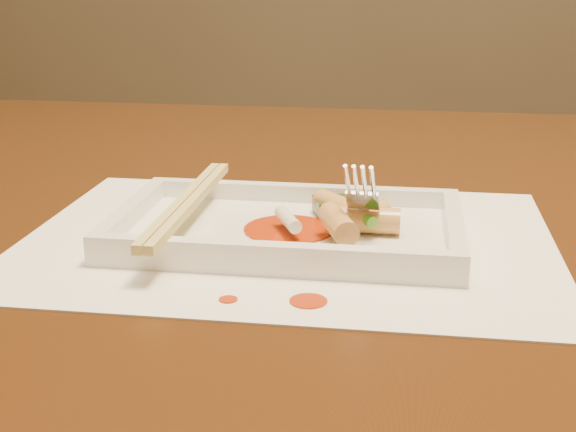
# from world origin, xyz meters

# --- Properties ---
(table) EXTENTS (1.40, 0.90, 0.75)m
(table) POSITION_xyz_m (0.00, 0.00, 0.65)
(table) COLOR black
(table) RESTS_ON ground
(placemat) EXTENTS (0.40, 0.30, 0.00)m
(placemat) POSITION_xyz_m (0.09, -0.12, 0.75)
(placemat) COLOR white
(placemat) RESTS_ON table
(sauce_splatter_a) EXTENTS (0.02, 0.02, 0.00)m
(sauce_splatter_a) POSITION_xyz_m (0.12, -0.24, 0.75)
(sauce_splatter_a) COLOR #AD2A05
(sauce_splatter_a) RESTS_ON placemat
(sauce_splatter_b) EXTENTS (0.01, 0.01, 0.00)m
(sauce_splatter_b) POSITION_xyz_m (0.07, -0.24, 0.75)
(sauce_splatter_b) COLOR #AD2A05
(sauce_splatter_b) RESTS_ON placemat
(plate_base) EXTENTS (0.26, 0.16, 0.01)m
(plate_base) POSITION_xyz_m (0.09, -0.12, 0.76)
(plate_base) COLOR white
(plate_base) RESTS_ON placemat
(plate_rim_far) EXTENTS (0.26, 0.01, 0.01)m
(plate_rim_far) POSITION_xyz_m (0.09, -0.05, 0.77)
(plate_rim_far) COLOR white
(plate_rim_far) RESTS_ON plate_base
(plate_rim_near) EXTENTS (0.26, 0.01, 0.01)m
(plate_rim_near) POSITION_xyz_m (0.09, -0.19, 0.77)
(plate_rim_near) COLOR white
(plate_rim_near) RESTS_ON plate_base
(plate_rim_left) EXTENTS (0.01, 0.14, 0.01)m
(plate_rim_left) POSITION_xyz_m (-0.03, -0.12, 0.77)
(plate_rim_left) COLOR white
(plate_rim_left) RESTS_ON plate_base
(plate_rim_right) EXTENTS (0.01, 0.14, 0.01)m
(plate_rim_right) POSITION_xyz_m (0.22, -0.12, 0.77)
(plate_rim_right) COLOR white
(plate_rim_right) RESTS_ON plate_base
(veg_piece) EXTENTS (0.04, 0.04, 0.01)m
(veg_piece) POSITION_xyz_m (0.13, -0.08, 0.77)
(veg_piece) COLOR black
(veg_piece) RESTS_ON plate_base
(scallion_white) EXTENTS (0.03, 0.04, 0.01)m
(scallion_white) POSITION_xyz_m (0.09, -0.13, 0.77)
(scallion_white) COLOR #EAEACC
(scallion_white) RESTS_ON plate_base
(scallion_green) EXTENTS (0.05, 0.08, 0.01)m
(scallion_green) POSITION_xyz_m (0.13, -0.10, 0.77)
(scallion_green) COLOR #419918
(scallion_green) RESTS_ON plate_base
(chopstick_a) EXTENTS (0.01, 0.22, 0.01)m
(chopstick_a) POSITION_xyz_m (0.01, -0.12, 0.78)
(chopstick_a) COLOR #D0BE68
(chopstick_a) RESTS_ON plate_rim_near
(chopstick_b) EXTENTS (0.01, 0.22, 0.01)m
(chopstick_b) POSITION_xyz_m (0.02, -0.12, 0.78)
(chopstick_b) COLOR #D0BE68
(chopstick_b) RESTS_ON plate_rim_near
(fork) EXTENTS (0.09, 0.10, 0.14)m
(fork) POSITION_xyz_m (0.16, -0.10, 0.83)
(fork) COLOR silver
(fork) RESTS_ON plate_base
(sauce_blob_0) EXTENTS (0.07, 0.07, 0.00)m
(sauce_blob_0) POSITION_xyz_m (0.09, -0.12, 0.76)
(sauce_blob_0) COLOR #AD2A05
(sauce_blob_0) RESTS_ON plate_base
(rice_cake_0) EXTENTS (0.05, 0.02, 0.02)m
(rice_cake_0) POSITION_xyz_m (0.15, -0.12, 0.77)
(rice_cake_0) COLOR tan
(rice_cake_0) RESTS_ON plate_base
(rice_cake_1) EXTENTS (0.04, 0.04, 0.02)m
(rice_cake_1) POSITION_xyz_m (0.13, -0.09, 0.77)
(rice_cake_1) COLOR tan
(rice_cake_1) RESTS_ON plate_base
(rice_cake_2) EXTENTS (0.03, 0.05, 0.02)m
(rice_cake_2) POSITION_xyz_m (0.13, -0.15, 0.78)
(rice_cake_2) COLOR tan
(rice_cake_2) RESTS_ON plate_base
(rice_cake_3) EXTENTS (0.05, 0.05, 0.02)m
(rice_cake_3) POSITION_xyz_m (0.15, -0.11, 0.77)
(rice_cake_3) COLOR tan
(rice_cake_3) RESTS_ON plate_base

